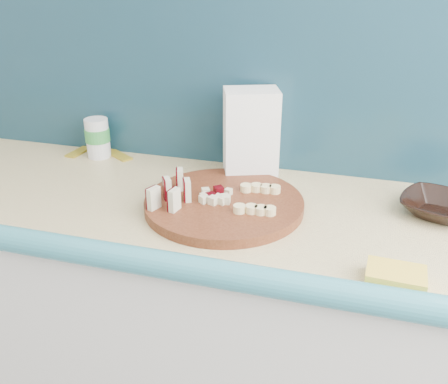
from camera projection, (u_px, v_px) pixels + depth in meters
kitchen_counter at (179, 332)px, 1.51m from camera, size 2.20×0.63×0.91m
backsplash at (204, 80)px, 1.46m from camera, size 2.20×0.02×0.50m
cutting_board at (224, 204)px, 1.26m from camera, size 0.44×0.44×0.03m
apple_wedges at (172, 191)px, 1.24m from camera, size 0.08×0.16×0.06m
apple_chunks at (214, 195)px, 1.26m from camera, size 0.06×0.06×0.02m
banana_slices at (258, 199)px, 1.24m from camera, size 0.11×0.16×0.02m
brown_bowl at (439, 207)px, 1.22m from camera, size 0.23×0.23×0.04m
flour_bag at (251, 134)px, 1.40m from camera, size 0.18×0.15×0.25m
canister at (98, 137)px, 1.56m from camera, size 0.08×0.08×0.12m
sponge at (395, 277)px, 0.97m from camera, size 0.12×0.08×0.03m
banana_peel at (101, 150)px, 1.64m from camera, size 0.22×0.18×0.01m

